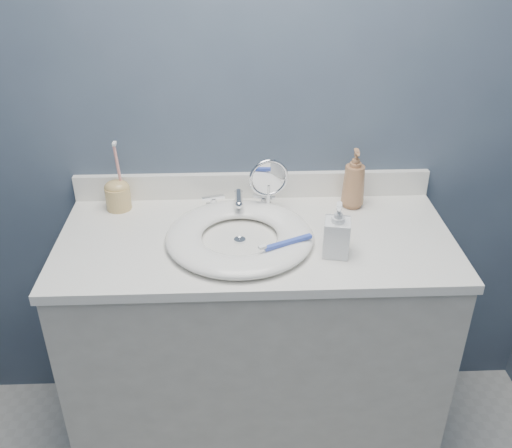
{
  "coord_description": "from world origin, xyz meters",
  "views": [
    {
      "loc": [
        -0.06,
        -0.53,
        1.8
      ],
      "look_at": [
        -0.0,
        0.94,
        0.94
      ],
      "focal_mm": 40.0,
      "sensor_mm": 36.0,
      "label": 1
    }
  ],
  "objects_px": {
    "makeup_mirror": "(269,184)",
    "soap_bottle_amber": "(354,179)",
    "soap_bottle_clear": "(337,229)",
    "toothbrush_holder": "(118,194)"
  },
  "relations": [
    {
      "from": "toothbrush_holder",
      "to": "makeup_mirror",
      "type": "bearing_deg",
      "value": -5.76
    },
    {
      "from": "makeup_mirror",
      "to": "soap_bottle_amber",
      "type": "distance_m",
      "value": 0.29
    },
    {
      "from": "soap_bottle_clear",
      "to": "toothbrush_holder",
      "type": "bearing_deg",
      "value": 167.07
    },
    {
      "from": "soap_bottle_amber",
      "to": "toothbrush_holder",
      "type": "relative_size",
      "value": 0.85
    },
    {
      "from": "makeup_mirror",
      "to": "toothbrush_holder",
      "type": "xyz_separation_m",
      "value": [
        -0.5,
        0.05,
        -0.05
      ]
    },
    {
      "from": "soap_bottle_clear",
      "to": "toothbrush_holder",
      "type": "relative_size",
      "value": 0.69
    },
    {
      "from": "makeup_mirror",
      "to": "soap_bottle_amber",
      "type": "height_order",
      "value": "soap_bottle_amber"
    },
    {
      "from": "makeup_mirror",
      "to": "toothbrush_holder",
      "type": "height_order",
      "value": "toothbrush_holder"
    },
    {
      "from": "makeup_mirror",
      "to": "soap_bottle_clear",
      "type": "height_order",
      "value": "makeup_mirror"
    },
    {
      "from": "makeup_mirror",
      "to": "soap_bottle_amber",
      "type": "relative_size",
      "value": 0.95
    }
  ]
}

